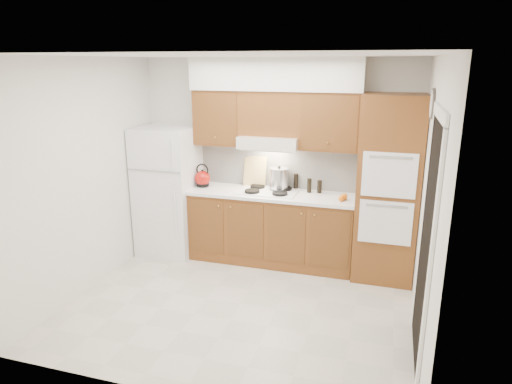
% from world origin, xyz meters
% --- Properties ---
extents(floor, '(3.60, 3.60, 0.00)m').
position_xyz_m(floor, '(0.00, 0.00, 0.00)').
color(floor, '#B7B1A0').
rests_on(floor, ground).
extents(ceiling, '(3.60, 3.60, 0.00)m').
position_xyz_m(ceiling, '(0.00, 0.00, 2.60)').
color(ceiling, white).
rests_on(ceiling, wall_back).
extents(wall_back, '(3.60, 0.02, 2.60)m').
position_xyz_m(wall_back, '(0.00, 1.50, 1.30)').
color(wall_back, silver).
rests_on(wall_back, floor).
extents(wall_left, '(0.02, 3.00, 2.60)m').
position_xyz_m(wall_left, '(-1.80, 0.00, 1.30)').
color(wall_left, silver).
rests_on(wall_left, floor).
extents(wall_right, '(0.02, 3.00, 2.60)m').
position_xyz_m(wall_right, '(1.80, 0.00, 1.30)').
color(wall_right, silver).
rests_on(wall_right, floor).
extents(fridge, '(0.75, 0.72, 1.72)m').
position_xyz_m(fridge, '(-1.41, 1.14, 0.86)').
color(fridge, white).
rests_on(fridge, floor).
extents(base_cabinets, '(2.11, 0.60, 0.90)m').
position_xyz_m(base_cabinets, '(0.02, 1.20, 0.45)').
color(base_cabinets, brown).
rests_on(base_cabinets, floor).
extents(countertop, '(2.13, 0.62, 0.04)m').
position_xyz_m(countertop, '(0.03, 1.19, 0.92)').
color(countertop, white).
rests_on(countertop, base_cabinets).
extents(backsplash, '(2.11, 0.03, 0.56)m').
position_xyz_m(backsplash, '(0.02, 1.49, 1.22)').
color(backsplash, white).
rests_on(backsplash, countertop).
extents(oven_cabinet, '(0.70, 0.65, 2.20)m').
position_xyz_m(oven_cabinet, '(1.44, 1.18, 1.10)').
color(oven_cabinet, brown).
rests_on(oven_cabinet, floor).
extents(upper_cab_left, '(0.63, 0.33, 0.70)m').
position_xyz_m(upper_cab_left, '(-0.71, 1.33, 1.85)').
color(upper_cab_left, brown).
rests_on(upper_cab_left, wall_back).
extents(upper_cab_right, '(0.73, 0.33, 0.70)m').
position_xyz_m(upper_cab_right, '(0.72, 1.33, 1.85)').
color(upper_cab_right, brown).
rests_on(upper_cab_right, wall_back).
extents(range_hood, '(0.75, 0.45, 0.15)m').
position_xyz_m(range_hood, '(-0.02, 1.27, 1.57)').
color(range_hood, silver).
rests_on(range_hood, wall_back).
extents(upper_cab_over_hood, '(0.75, 0.33, 0.55)m').
position_xyz_m(upper_cab_over_hood, '(-0.02, 1.33, 1.92)').
color(upper_cab_over_hood, brown).
rests_on(upper_cab_over_hood, range_hood).
extents(soffit, '(2.13, 0.36, 0.40)m').
position_xyz_m(soffit, '(0.03, 1.32, 2.40)').
color(soffit, silver).
rests_on(soffit, wall_back).
extents(cooktop, '(0.74, 0.50, 0.01)m').
position_xyz_m(cooktop, '(-0.02, 1.21, 0.95)').
color(cooktop, white).
rests_on(cooktop, countertop).
extents(doorway, '(0.02, 0.90, 2.10)m').
position_xyz_m(doorway, '(1.79, -0.35, 1.05)').
color(doorway, black).
rests_on(doorway, floor).
extents(wall_clock, '(0.02, 0.30, 0.30)m').
position_xyz_m(wall_clock, '(1.79, 0.55, 2.15)').
color(wall_clock, '#3F3833').
rests_on(wall_clock, wall_right).
extents(kettle, '(0.24, 0.24, 0.21)m').
position_xyz_m(kettle, '(-0.93, 1.21, 1.05)').
color(kettle, '#9C110B').
rests_on(kettle, countertop).
extents(cutting_board, '(0.31, 0.12, 0.40)m').
position_xyz_m(cutting_board, '(-0.27, 1.43, 1.14)').
color(cutting_board, tan).
rests_on(cutting_board, countertop).
extents(stock_pot, '(0.32, 0.32, 0.25)m').
position_xyz_m(stock_pot, '(0.08, 1.33, 1.10)').
color(stock_pot, silver).
rests_on(stock_pot, cooktop).
extents(condiment_a, '(0.06, 0.06, 0.20)m').
position_xyz_m(condiment_a, '(0.28, 1.44, 1.04)').
color(condiment_a, black).
rests_on(condiment_a, countertop).
extents(condiment_b, '(0.07, 0.07, 0.18)m').
position_xyz_m(condiment_b, '(0.48, 1.33, 1.03)').
color(condiment_b, black).
rests_on(condiment_b, countertop).
extents(condiment_c, '(0.06, 0.06, 0.16)m').
position_xyz_m(condiment_c, '(0.61, 1.35, 1.02)').
color(condiment_c, black).
rests_on(condiment_c, countertop).
extents(orange_near, '(0.09, 0.09, 0.07)m').
position_xyz_m(orange_near, '(0.91, 1.06, 0.98)').
color(orange_near, '#D6580B').
rests_on(orange_near, countertop).
extents(orange_far, '(0.09, 0.09, 0.08)m').
position_xyz_m(orange_far, '(0.94, 1.12, 0.98)').
color(orange_far, '#D7620B').
rests_on(orange_far, countertop).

